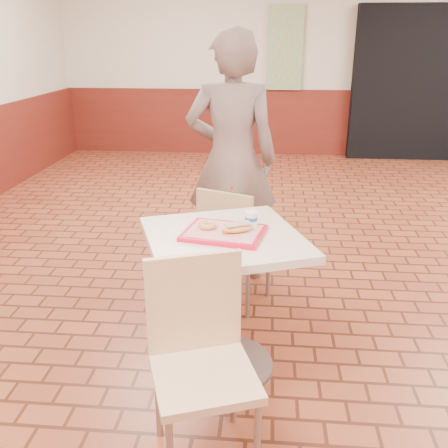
# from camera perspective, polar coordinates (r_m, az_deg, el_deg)

# --- Properties ---
(room_shell) EXTENTS (8.01, 10.01, 3.01)m
(room_shell) POSITION_cam_1_polar(r_m,az_deg,el_deg) (3.03, 21.36, 14.39)
(room_shell) COLOR brown
(room_shell) RESTS_ON ground
(wainscot_band) EXTENTS (8.00, 10.00, 1.00)m
(wainscot_band) POSITION_cam_1_polar(r_m,az_deg,el_deg) (3.27, 19.11, -3.20)
(wainscot_band) COLOR #561810
(wainscot_band) RESTS_ON ground
(corridor_doorway) EXTENTS (1.60, 0.22, 2.20)m
(corridor_doorway) POSITION_cam_1_polar(r_m,az_deg,el_deg) (8.07, 20.25, 14.75)
(corridor_doorway) COLOR black
(corridor_doorway) RESTS_ON ground
(promo_poster) EXTENTS (0.50, 0.03, 1.20)m
(promo_poster) POSITION_cam_1_polar(r_m,az_deg,el_deg) (7.85, 7.09, 19.34)
(promo_poster) COLOR gray
(promo_poster) RESTS_ON wainscot_band
(main_table) EXTENTS (0.77, 0.77, 0.81)m
(main_table) POSITION_cam_1_polar(r_m,az_deg,el_deg) (2.66, -0.00, -6.54)
(main_table) COLOR beige
(main_table) RESTS_ON ground
(chair_main_front) EXTENTS (0.53, 0.53, 0.91)m
(chair_main_front) POSITION_cam_1_polar(r_m,az_deg,el_deg) (2.19, -2.74, -14.29)
(chair_main_front) COLOR #DBB183
(chair_main_front) RESTS_ON ground
(chair_main_back) EXTENTS (0.52, 0.52, 0.85)m
(chair_main_back) POSITION_cam_1_polar(r_m,az_deg,el_deg) (3.32, 0.90, -2.10)
(chair_main_back) COLOR tan
(chair_main_back) RESTS_ON ground
(customer) EXTENTS (0.69, 0.47, 1.83)m
(customer) POSITION_cam_1_polar(r_m,az_deg,el_deg) (3.67, 0.90, 7.33)
(customer) COLOR #735F59
(customer) RESTS_ON ground
(serving_tray) EXTENTS (0.40, 0.31, 0.02)m
(serving_tray) POSITION_cam_1_polar(r_m,az_deg,el_deg) (2.55, 0.00, -1.01)
(serving_tray) COLOR red
(serving_tray) RESTS_ON main_table
(ring_donut) EXTENTS (0.12, 0.12, 0.03)m
(ring_donut) POSITION_cam_1_polar(r_m,az_deg,el_deg) (2.57, -1.89, -0.14)
(ring_donut) COLOR #DA864F
(ring_donut) RESTS_ON serving_tray
(long_john_donut) EXTENTS (0.17, 0.13, 0.05)m
(long_john_donut) POSITION_cam_1_polar(r_m,az_deg,el_deg) (2.51, 1.53, -0.46)
(long_john_donut) COLOR gold
(long_john_donut) RESTS_ON serving_tray
(paper_cup) EXTENTS (0.06, 0.06, 0.08)m
(paper_cup) POSITION_cam_1_polar(r_m,az_deg,el_deg) (2.59, 3.13, 0.58)
(paper_cup) COLOR white
(paper_cup) RESTS_ON serving_tray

